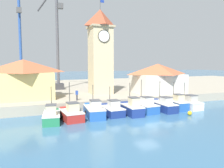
% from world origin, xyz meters
% --- Properties ---
extents(ground_plane, '(300.00, 300.00, 0.00)m').
position_xyz_m(ground_plane, '(0.00, 0.00, 0.00)').
color(ground_plane, '#386689').
extents(quay_wharf, '(120.00, 40.00, 1.38)m').
position_xyz_m(quay_wharf, '(0.00, 28.29, 0.69)').
color(quay_wharf, '#A89E89').
rests_on(quay_wharf, ground).
extents(fishing_boat_far_left, '(2.41, 4.38, 4.06)m').
position_xyz_m(fishing_boat_far_left, '(-9.98, 4.29, 0.73)').
color(fishing_boat_far_left, '#237A4C').
rests_on(fishing_boat_far_left, ground).
extents(fishing_boat_left_outer, '(2.48, 4.42, 4.44)m').
position_xyz_m(fishing_boat_left_outer, '(-7.68, 4.64, 0.74)').
color(fishing_boat_left_outer, '#AD2823').
rests_on(fishing_boat_left_outer, ground).
extents(fishing_boat_left_inner, '(2.46, 4.98, 3.96)m').
position_xyz_m(fishing_boat_left_inner, '(-4.73, 5.00, 0.79)').
color(fishing_boat_left_inner, '#2356A8').
rests_on(fishing_boat_left_inner, ground).
extents(fishing_boat_mid_left, '(2.32, 4.47, 3.66)m').
position_xyz_m(fishing_boat_mid_left, '(-2.30, 5.16, 0.70)').
color(fishing_boat_mid_left, navy).
rests_on(fishing_boat_mid_left, ground).
extents(fishing_boat_center, '(2.02, 4.48, 4.13)m').
position_xyz_m(fishing_boat_center, '(0.21, 4.40, 0.82)').
color(fishing_boat_center, navy).
rests_on(fishing_boat_center, ground).
extents(fishing_boat_mid_right, '(2.47, 5.02, 4.41)m').
position_xyz_m(fishing_boat_mid_right, '(2.56, 5.33, 0.76)').
color(fishing_boat_mid_right, '#2356A8').
rests_on(fishing_boat_mid_right, ground).
extents(fishing_boat_right_inner, '(1.94, 5.22, 4.16)m').
position_xyz_m(fishing_boat_right_inner, '(5.35, 4.93, 0.74)').
color(fishing_boat_right_inner, navy).
rests_on(fishing_boat_right_inner, ground).
extents(fishing_boat_right_outer, '(1.98, 4.46, 3.95)m').
position_xyz_m(fishing_boat_right_outer, '(7.71, 5.03, 0.81)').
color(fishing_boat_right_outer, '#2356A8').
rests_on(fishing_boat_right_outer, ground).
extents(fishing_boat_far_right, '(2.35, 4.89, 3.80)m').
position_xyz_m(fishing_boat_far_right, '(9.64, 4.85, 0.73)').
color(fishing_boat_far_right, silver).
rests_on(fishing_boat_far_right, ground).
extents(clock_tower, '(4.03, 4.03, 16.00)m').
position_xyz_m(clock_tower, '(-0.44, 15.18, 8.94)').
color(clock_tower, beige).
rests_on(clock_tower, quay_wharf).
extents(warehouse_left, '(8.72, 6.45, 5.88)m').
position_xyz_m(warehouse_left, '(-12.85, 14.08, 4.39)').
color(warehouse_left, '#E5D17A').
rests_on(warehouse_left, quay_wharf).
extents(warehouse_right, '(8.93, 6.73, 5.22)m').
position_xyz_m(warehouse_right, '(9.67, 12.82, 4.05)').
color(warehouse_right, silver).
rests_on(warehouse_right, quay_wharf).
extents(port_crane_near, '(4.50, 7.30, 20.58)m').
position_xyz_m(port_crane_near, '(-6.54, 24.37, 9.02)').
color(port_crane_near, '#353539').
rests_on(port_crane_near, quay_wharf).
extents(port_crane_far, '(2.00, 10.39, 20.70)m').
position_xyz_m(port_crane_far, '(-13.42, 30.24, 9.14)').
color(port_crane_far, navy).
rests_on(port_crane_far, quay_wharf).
extents(mooring_buoy, '(0.56, 0.56, 0.56)m').
position_xyz_m(mooring_buoy, '(7.03, 1.24, 0.28)').
color(mooring_buoy, gold).
rests_on(mooring_buoy, ground).
extents(dock_worker_near_tower, '(0.34, 0.22, 1.62)m').
position_xyz_m(dock_worker_near_tower, '(-5.85, 9.72, 2.23)').
color(dock_worker_near_tower, '#33333D').
rests_on(dock_worker_near_tower, quay_wharf).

